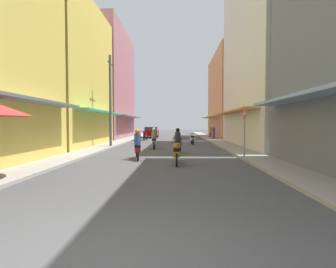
% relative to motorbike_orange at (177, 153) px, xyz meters
% --- Properties ---
extents(ground_plane, '(115.39, 115.39, 0.00)m').
position_rel_motorbike_orange_xyz_m(ground_plane, '(-0.78, 13.78, -0.50)').
color(ground_plane, '#4C4C4F').
extents(sidewalk_left, '(1.64, 60.45, 0.12)m').
position_rel_motorbike_orange_xyz_m(sidewalk_left, '(-5.70, 13.78, -0.44)').
color(sidewalk_left, '#ADA89E').
rests_on(sidewalk_left, ground).
extents(sidewalk_right, '(1.64, 60.45, 0.12)m').
position_rel_motorbike_orange_xyz_m(sidewalk_right, '(4.13, 13.78, -0.44)').
color(sidewalk_right, '#9E9991').
rests_on(sidewalk_right, ground).
extents(building_left_mid, '(7.05, 10.55, 11.48)m').
position_rel_motorbike_orange_xyz_m(building_left_mid, '(-9.51, 9.00, 5.23)').
color(building_left_mid, '#EFD159').
rests_on(building_left_mid, ground).
extents(building_left_far, '(7.05, 12.81, 13.63)m').
position_rel_motorbike_orange_xyz_m(building_left_far, '(-9.51, 21.27, 6.31)').
color(building_left_far, '#B7727F').
rests_on(building_left_far, ground).
extents(building_right_mid, '(7.05, 13.12, 14.96)m').
position_rel_motorbike_orange_xyz_m(building_right_mid, '(7.95, 9.64, 6.97)').
color(building_right_mid, silver).
rests_on(building_right_mid, ground).
extents(building_right_far, '(7.05, 12.97, 11.17)m').
position_rel_motorbike_orange_xyz_m(building_right_far, '(7.95, 23.44, 5.08)').
color(building_right_far, '#D88C4C').
rests_on(building_right_far, ground).
extents(motorbike_orange, '(0.55, 1.81, 0.96)m').
position_rel_motorbike_orange_xyz_m(motorbike_orange, '(0.00, 0.00, 0.00)').
color(motorbike_orange, black).
rests_on(motorbike_orange, ground).
extents(motorbike_silver, '(0.55, 1.81, 1.58)m').
position_rel_motorbike_orange_xyz_m(motorbike_silver, '(-1.66, 7.14, 0.20)').
color(motorbike_silver, black).
rests_on(motorbike_silver, ground).
extents(motorbike_green, '(0.58, 1.80, 1.58)m').
position_rel_motorbike_orange_xyz_m(motorbike_green, '(0.08, 4.35, 0.20)').
color(motorbike_green, black).
rests_on(motorbike_green, ground).
extents(motorbike_white, '(0.55, 1.81, 0.96)m').
position_rel_motorbike_orange_xyz_m(motorbike_white, '(1.36, 11.38, 0.00)').
color(motorbike_white, black).
rests_on(motorbike_white, ground).
extents(motorbike_red, '(0.62, 1.79, 1.58)m').
position_rel_motorbike_orange_xyz_m(motorbike_red, '(-2.04, 1.56, 0.20)').
color(motorbike_red, black).
rests_on(motorbike_red, ground).
extents(motorbike_maroon, '(0.55, 1.81, 0.96)m').
position_rel_motorbike_orange_xyz_m(motorbike_maroon, '(-3.58, 17.32, 0.00)').
color(motorbike_maroon, black).
rests_on(motorbike_maroon, ground).
extents(parked_car, '(1.79, 4.11, 1.45)m').
position_rel_motorbike_orange_xyz_m(parked_car, '(-3.43, 22.81, 0.24)').
color(parked_car, '#8C0000').
rests_on(parked_car, ground).
extents(pedestrian_crossing, '(0.34, 0.34, 1.57)m').
position_rel_motorbike_orange_xyz_m(pedestrian_crossing, '(4.35, 22.05, 0.28)').
color(pedestrian_crossing, '#99333F').
rests_on(pedestrian_crossing, ground).
extents(pedestrian_midway, '(0.44, 0.44, 1.72)m').
position_rel_motorbike_orange_xyz_m(pedestrian_midway, '(4.29, 18.65, 0.47)').
color(pedestrian_midway, '#334C8C').
rests_on(pedestrian_midway, ground).
extents(utility_pole, '(0.20, 1.20, 7.10)m').
position_rel_motorbike_orange_xyz_m(utility_pole, '(-5.13, 8.11, 3.12)').
color(utility_pole, '#4C4C4F').
rests_on(utility_pole, ground).
extents(street_sign_no_entry, '(0.07, 0.60, 2.65)m').
position_rel_motorbike_orange_xyz_m(street_sign_no_entry, '(3.47, 1.68, 1.21)').
color(street_sign_no_entry, gray).
rests_on(street_sign_no_entry, ground).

